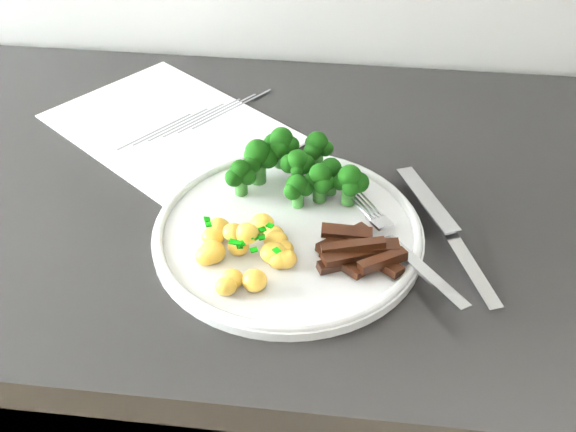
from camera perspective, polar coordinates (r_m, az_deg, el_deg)
counter at (r=1.16m, az=4.76°, el=-16.90°), size 2.51×0.63×0.94m
recipe_paper at (r=0.93m, az=-9.76°, el=7.26°), size 0.38×0.36×0.00m
plate at (r=0.74m, az=-0.00°, el=-1.29°), size 0.29×0.29×0.02m
broccoli at (r=0.77m, az=0.89°, el=4.22°), size 0.16×0.10×0.06m
potatoes at (r=0.70m, az=-3.32°, el=-2.72°), size 0.10×0.12×0.04m
beef_strips at (r=0.70m, az=5.89°, el=-2.75°), size 0.09×0.09×0.03m
fork at (r=0.71m, az=9.96°, el=-3.06°), size 0.12×0.17×0.02m
knife at (r=0.74m, az=13.91°, el=-2.69°), size 0.10×0.22×0.02m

